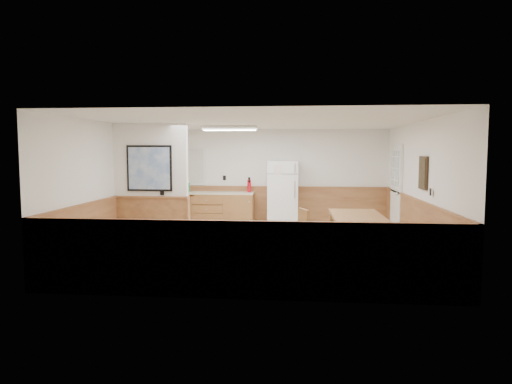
# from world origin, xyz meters

# --- Properties ---
(ground) EXTENTS (6.00, 6.00, 0.00)m
(ground) POSITION_xyz_m (0.00, 0.00, 0.00)
(ground) COLOR beige
(ground) RESTS_ON ground
(ceiling) EXTENTS (6.00, 6.00, 0.02)m
(ceiling) POSITION_xyz_m (0.00, 0.00, 2.50)
(ceiling) COLOR white
(ceiling) RESTS_ON back_wall
(back_wall) EXTENTS (6.00, 0.02, 2.50)m
(back_wall) POSITION_xyz_m (0.00, 3.00, 1.25)
(back_wall) COLOR white
(back_wall) RESTS_ON ground
(right_wall) EXTENTS (0.02, 6.00, 2.50)m
(right_wall) POSITION_xyz_m (3.00, 0.00, 1.25)
(right_wall) COLOR white
(right_wall) RESTS_ON ground
(left_wall) EXTENTS (0.02, 6.00, 2.50)m
(left_wall) POSITION_xyz_m (-3.00, 0.00, 1.25)
(left_wall) COLOR white
(left_wall) RESTS_ON ground
(wainscot_back) EXTENTS (6.00, 0.04, 1.00)m
(wainscot_back) POSITION_xyz_m (0.00, 2.98, 0.50)
(wainscot_back) COLOR #B37C47
(wainscot_back) RESTS_ON ground
(wainscot_right) EXTENTS (0.04, 6.00, 1.00)m
(wainscot_right) POSITION_xyz_m (2.98, 0.00, 0.50)
(wainscot_right) COLOR #B37C47
(wainscot_right) RESTS_ON ground
(wainscot_left) EXTENTS (0.04, 6.00, 1.00)m
(wainscot_left) POSITION_xyz_m (-2.98, 0.00, 0.50)
(wainscot_left) COLOR #B37C47
(wainscot_left) RESTS_ON ground
(partition_wall) EXTENTS (1.50, 0.20, 2.50)m
(partition_wall) POSITION_xyz_m (-2.25, 0.19, 1.23)
(partition_wall) COLOR white
(partition_wall) RESTS_ON ground
(kitchen_counter) EXTENTS (2.20, 0.61, 1.00)m
(kitchen_counter) POSITION_xyz_m (-1.21, 2.68, 0.46)
(kitchen_counter) COLOR #9B5E37
(kitchen_counter) RESTS_ON ground
(exterior_door) EXTENTS (0.07, 1.02, 2.15)m
(exterior_door) POSITION_xyz_m (2.96, 1.90, 1.05)
(exterior_door) COLOR white
(exterior_door) RESTS_ON ground
(kitchen_window) EXTENTS (0.80, 0.04, 1.00)m
(kitchen_window) POSITION_xyz_m (-2.10, 2.98, 1.55)
(kitchen_window) COLOR white
(kitchen_window) RESTS_ON back_wall
(wall_painting) EXTENTS (0.04, 0.50, 0.60)m
(wall_painting) POSITION_xyz_m (2.97, -0.30, 1.55)
(wall_painting) COLOR #302113
(wall_painting) RESTS_ON right_wall
(fluorescent_fixture) EXTENTS (1.20, 0.30, 0.09)m
(fluorescent_fixture) POSITION_xyz_m (-0.80, 1.30, 2.45)
(fluorescent_fixture) COLOR white
(fluorescent_fixture) RESTS_ON ceiling
(refrigerator) EXTENTS (0.76, 0.73, 1.70)m
(refrigerator) POSITION_xyz_m (0.34, 2.63, 0.85)
(refrigerator) COLOR white
(refrigerator) RESTS_ON ground
(dining_table) EXTENTS (0.95, 1.88, 0.75)m
(dining_table) POSITION_xyz_m (1.83, -0.18, 0.66)
(dining_table) COLOR #A66D3D
(dining_table) RESTS_ON ground
(dining_bench) EXTENTS (0.48, 1.76, 0.45)m
(dining_bench) POSITION_xyz_m (2.80, -0.26, 0.35)
(dining_bench) COLOR #A66D3D
(dining_bench) RESTS_ON ground
(dining_chair) EXTENTS (0.73, 0.61, 0.85)m
(dining_chair) POSITION_xyz_m (0.93, -0.13, 0.49)
(dining_chair) COLOR #A66D3D
(dining_chair) RESTS_ON ground
(fire_extinguisher) EXTENTS (0.11, 0.11, 0.39)m
(fire_extinguisher) POSITION_xyz_m (-0.52, 2.72, 1.07)
(fire_extinguisher) COLOR red
(fire_extinguisher) RESTS_ON kitchen_counter
(soap_bottle) EXTENTS (0.08, 0.08, 0.23)m
(soap_bottle) POSITION_xyz_m (-2.09, 2.69, 1.02)
(soap_bottle) COLOR #177F36
(soap_bottle) RESTS_ON kitchen_counter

